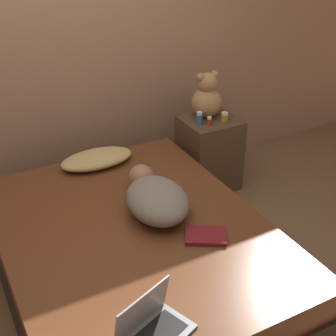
{
  "coord_description": "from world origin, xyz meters",
  "views": [
    {
      "loc": [
        -0.87,
        -2.07,
        2.11
      ],
      "look_at": [
        0.36,
        0.25,
        0.62
      ],
      "focal_mm": 50.0,
      "sensor_mm": 36.0,
      "label": 1
    }
  ],
  "objects_px": {
    "bottle_blue": "(199,118)",
    "bottle_red": "(209,121)",
    "teddy_bear": "(207,98)",
    "bottle_amber": "(224,117)",
    "pillow": "(97,159)",
    "laptop": "(151,326)",
    "person_lying": "(156,197)",
    "book": "(205,236)"
  },
  "relations": [
    {
      "from": "bottle_amber",
      "to": "bottle_blue",
      "type": "bearing_deg",
      "value": 166.13
    },
    {
      "from": "laptop",
      "to": "book",
      "type": "height_order",
      "value": "laptop"
    },
    {
      "from": "pillow",
      "to": "teddy_bear",
      "type": "height_order",
      "value": "teddy_bear"
    },
    {
      "from": "pillow",
      "to": "person_lying",
      "type": "relative_size",
      "value": 0.79
    },
    {
      "from": "laptop",
      "to": "teddy_bear",
      "type": "xyz_separation_m",
      "value": [
        1.3,
        1.63,
        0.28
      ]
    },
    {
      "from": "bottle_amber",
      "to": "book",
      "type": "relative_size",
      "value": 0.26
    },
    {
      "from": "person_lying",
      "to": "laptop",
      "type": "bearing_deg",
      "value": -110.14
    },
    {
      "from": "pillow",
      "to": "teddy_bear",
      "type": "relative_size",
      "value": 1.45
    },
    {
      "from": "bottle_blue",
      "to": "bottle_amber",
      "type": "distance_m",
      "value": 0.21
    },
    {
      "from": "teddy_bear",
      "to": "bottle_amber",
      "type": "xyz_separation_m",
      "value": [
        0.08,
        -0.15,
        -0.12
      ]
    },
    {
      "from": "teddy_bear",
      "to": "bottle_red",
      "type": "height_order",
      "value": "teddy_bear"
    },
    {
      "from": "bottle_amber",
      "to": "bottle_red",
      "type": "bearing_deg",
      "value": -178.83
    },
    {
      "from": "bottle_red",
      "to": "book",
      "type": "relative_size",
      "value": 0.23
    },
    {
      "from": "bottle_blue",
      "to": "bottle_amber",
      "type": "bearing_deg",
      "value": -13.87
    },
    {
      "from": "laptop",
      "to": "bottle_blue",
      "type": "distance_m",
      "value": 1.93
    },
    {
      "from": "pillow",
      "to": "bottle_red",
      "type": "bearing_deg",
      "value": -6.68
    },
    {
      "from": "pillow",
      "to": "bottle_blue",
      "type": "bearing_deg",
      "value": -3.56
    },
    {
      "from": "person_lying",
      "to": "teddy_bear",
      "type": "height_order",
      "value": "teddy_bear"
    },
    {
      "from": "laptop",
      "to": "bottle_blue",
      "type": "height_order",
      "value": "bottle_blue"
    },
    {
      "from": "teddy_bear",
      "to": "bottle_blue",
      "type": "xyz_separation_m",
      "value": [
        -0.13,
        -0.1,
        -0.11
      ]
    },
    {
      "from": "pillow",
      "to": "person_lying",
      "type": "xyz_separation_m",
      "value": [
        0.12,
        -0.73,
        0.05
      ]
    },
    {
      "from": "bottle_red",
      "to": "teddy_bear",
      "type": "bearing_deg",
      "value": 66.44
    },
    {
      "from": "teddy_bear",
      "to": "bottle_red",
      "type": "relative_size",
      "value": 5.61
    },
    {
      "from": "person_lying",
      "to": "bottle_amber",
      "type": "height_order",
      "value": "bottle_amber"
    },
    {
      "from": "person_lying",
      "to": "bottle_red",
      "type": "height_order",
      "value": "bottle_red"
    },
    {
      "from": "bottle_red",
      "to": "person_lying",
      "type": "bearing_deg",
      "value": -141.43
    },
    {
      "from": "teddy_bear",
      "to": "laptop",
      "type": "bearing_deg",
      "value": -128.58
    },
    {
      "from": "laptop",
      "to": "bottle_amber",
      "type": "xyz_separation_m",
      "value": [
        1.37,
        1.48,
        0.16
      ]
    },
    {
      "from": "laptop",
      "to": "book",
      "type": "bearing_deg",
      "value": 18.25
    },
    {
      "from": "pillow",
      "to": "bottle_red",
      "type": "height_order",
      "value": "bottle_red"
    },
    {
      "from": "person_lying",
      "to": "pillow",
      "type": "bearing_deg",
      "value": 106.92
    },
    {
      "from": "pillow",
      "to": "laptop",
      "type": "distance_m",
      "value": 1.61
    },
    {
      "from": "bottle_blue",
      "to": "bottle_red",
      "type": "height_order",
      "value": "bottle_blue"
    },
    {
      "from": "bottle_red",
      "to": "bottle_amber",
      "type": "relative_size",
      "value": 0.88
    },
    {
      "from": "person_lying",
      "to": "bottle_red",
      "type": "relative_size",
      "value": 10.31
    },
    {
      "from": "person_lying",
      "to": "bottle_red",
      "type": "bearing_deg",
      "value": 46.39
    },
    {
      "from": "laptop",
      "to": "bottle_amber",
      "type": "distance_m",
      "value": 2.02
    },
    {
      "from": "book",
      "to": "teddy_bear",
      "type": "bearing_deg",
      "value": 58.1
    },
    {
      "from": "bottle_amber",
      "to": "book",
      "type": "xyz_separation_m",
      "value": [
        -0.79,
        -1.0,
        -0.2
      ]
    },
    {
      "from": "laptop",
      "to": "bottle_red",
      "type": "height_order",
      "value": "bottle_red"
    },
    {
      "from": "pillow",
      "to": "bottle_amber",
      "type": "distance_m",
      "value": 1.05
    },
    {
      "from": "bottle_amber",
      "to": "book",
      "type": "distance_m",
      "value": 1.29
    }
  ]
}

